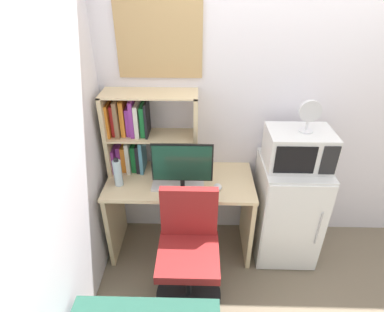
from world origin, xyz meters
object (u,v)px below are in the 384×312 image
keyboard (178,186)px  microwave (298,148)px  monitor (182,165)px  water_bottle (118,173)px  desk_chair (189,255)px  computer_mouse (218,187)px  desk_fan (309,114)px  hutch_bookshelf (139,132)px  wall_corkboard (159,41)px  mini_fridge (286,209)px

keyboard → microwave: (0.94, 0.10, 0.30)m
monitor → water_bottle: 0.53m
monitor → desk_chair: 0.69m
computer_mouse → desk_fan: bearing=9.8°
water_bottle → desk_chair: bearing=-35.0°
monitor → desk_chair: size_ratio=0.51×
computer_mouse → monitor: bearing=-179.3°
hutch_bookshelf → desk_fan: 1.34m
hutch_bookshelf → keyboard: (0.34, -0.27, -0.35)m
desk_chair → wall_corkboard: wall_corkboard is taller
hutch_bookshelf → water_bottle: 0.38m
computer_mouse → microwave: (0.62, 0.12, 0.30)m
wall_corkboard → mini_fridge: bearing=-14.5°
microwave → keyboard: bearing=-173.7°
hutch_bookshelf → microwave: bearing=-7.4°
keyboard → water_bottle: water_bottle is taller
water_bottle → microwave: (1.42, 0.08, 0.20)m
computer_mouse → desk_chair: desk_chair is taller
monitor → water_bottle: bearing=175.7°
desk_fan → desk_chair: desk_fan is taller
water_bottle → desk_chair: (0.58, -0.41, -0.48)m
water_bottle → wall_corkboard: bearing=46.4°
desk_chair → keyboard: bearing=104.3°
computer_mouse → water_bottle: 0.81m
microwave → desk_chair: (-0.84, -0.49, -0.67)m
wall_corkboard → water_bottle: bearing=-133.6°
monitor → wall_corkboard: 0.95m
hutch_bookshelf → monitor: (0.37, -0.29, -0.14)m
mini_fridge → desk_chair: size_ratio=1.01×
water_bottle → desk_fan: desk_fan is taller
monitor → mini_fridge: 1.05m
mini_fridge → wall_corkboard: wall_corkboard is taller
water_bottle → microwave: size_ratio=0.50×
keyboard → water_bottle: (-0.48, 0.02, 0.11)m
desk_fan → monitor: bearing=-173.0°
mini_fridge → desk_fan: desk_fan is taller
microwave → water_bottle: bearing=-176.7°
mini_fridge → monitor: bearing=-172.6°
keyboard → microwave: 1.00m
water_bottle → computer_mouse: bearing=-2.6°
mini_fridge → desk_chair: bearing=-150.1°
monitor → water_bottle: monitor is taller
computer_mouse → water_bottle: (-0.80, 0.04, 0.10)m
water_bottle → wall_corkboard: (0.34, 0.36, 0.94)m
monitor → wall_corkboard: (-0.18, 0.40, 0.84)m
hutch_bookshelf → water_bottle: size_ratio=3.06×
desk_chair → wall_corkboard: bearing=107.3°
keyboard → wall_corkboard: 1.13m
mini_fridge → desk_fan: bearing=-5.2°
mini_fridge → microwave: microwave is taller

